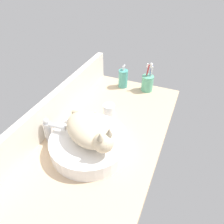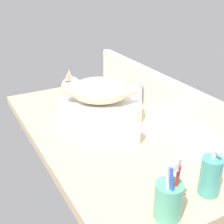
% 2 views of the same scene
% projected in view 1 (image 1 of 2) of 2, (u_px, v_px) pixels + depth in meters
% --- Properties ---
extents(ground_plane, '(1.13, 0.59, 0.04)m').
position_uv_depth(ground_plane, '(104.00, 136.00, 1.14)').
color(ground_plane, '#D1B28E').
extents(backsplash_panel, '(1.13, 0.04, 0.18)m').
position_uv_depth(backsplash_panel, '(56.00, 107.00, 1.16)').
color(backsplash_panel, silver).
rests_on(backsplash_panel, ground_plane).
extents(sink_basin, '(0.37, 0.37, 0.07)m').
position_uv_depth(sink_basin, '(90.00, 144.00, 1.02)').
color(sink_basin, white).
rests_on(sink_basin, ground_plane).
extents(cat, '(0.27, 0.30, 0.14)m').
position_uv_depth(cat, '(90.00, 130.00, 0.95)').
color(cat, beige).
rests_on(cat, sink_basin).
extents(faucet, '(0.04, 0.12, 0.14)m').
position_uv_depth(faucet, '(50.00, 129.00, 1.04)').
color(faucet, silver).
rests_on(faucet, ground_plane).
extents(soap_dispenser, '(0.06, 0.06, 0.15)m').
position_uv_depth(soap_dispenser, '(123.00, 78.00, 1.46)').
color(soap_dispenser, teal).
rests_on(soap_dispenser, ground_plane).
extents(toothbrush_cup, '(0.08, 0.08, 0.19)m').
position_uv_depth(toothbrush_cup, '(147.00, 83.00, 1.43)').
color(toothbrush_cup, '#5BB28E').
rests_on(toothbrush_cup, ground_plane).
extents(water_glass, '(0.06, 0.06, 0.09)m').
position_uv_depth(water_glass, '(109.00, 112.00, 1.21)').
color(water_glass, white).
rests_on(water_glass, ground_plane).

